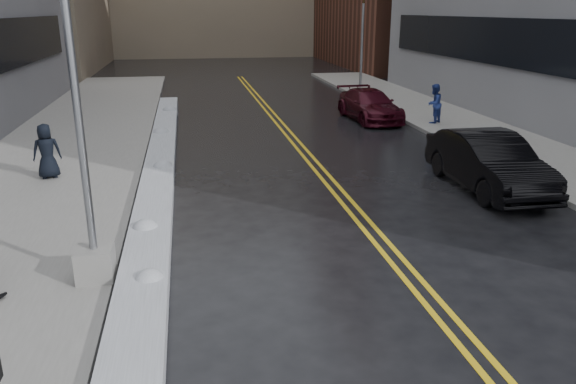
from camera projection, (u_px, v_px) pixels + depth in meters
name	position (u px, v px, depth m)	size (l,w,h in m)	color
ground	(294.00, 326.00, 9.00)	(160.00, 160.00, 0.00)	black
sidewalk_west	(52.00, 171.00, 17.36)	(5.50, 50.00, 0.15)	gray
sidewalk_east	(517.00, 149.00, 20.02)	(4.00, 50.00, 0.15)	gray
lane_line_left	(307.00, 161.00, 18.75)	(0.12, 50.00, 0.01)	gold
lane_line_right	(316.00, 161.00, 18.80)	(0.12, 50.00, 0.01)	gold
snow_ridge	(158.00, 181.00, 16.02)	(0.90, 30.00, 0.34)	silver
lamppost	(82.00, 152.00, 9.53)	(0.65, 0.65, 7.62)	gray
fire_hydrant	(492.00, 137.00, 19.70)	(0.26, 0.26, 0.73)	maroon
traffic_signal	(362.00, 36.00, 31.83)	(0.16, 0.20, 6.00)	gray
pedestrian_c	(47.00, 151.00, 16.15)	(0.78, 0.51, 1.59)	black
pedestrian_east	(434.00, 104.00, 24.04)	(0.81, 0.63, 1.67)	navy
car_black	(488.00, 162.00, 15.57)	(1.69, 4.84, 1.60)	black
car_maroon	(370.00, 105.00, 25.51)	(1.91, 4.70, 1.36)	#370814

